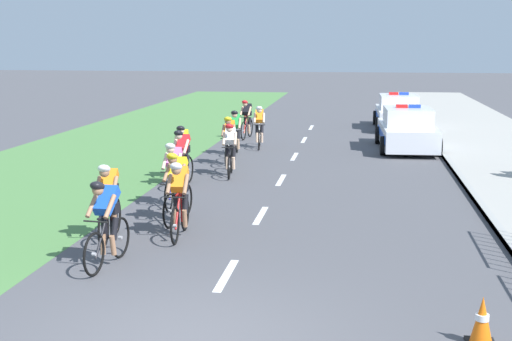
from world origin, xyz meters
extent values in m
cube|color=#9E9E99|center=(4.89, 14.00, 0.07)|extent=(0.16, 60.00, 0.13)
cube|color=#4C7F42|center=(-6.68, 14.00, 0.00)|extent=(7.00, 60.00, 0.01)
cube|color=white|center=(0.00, 2.61, 0.00)|extent=(0.14, 1.60, 0.01)
cube|color=white|center=(0.00, 6.61, 0.00)|extent=(0.14, 1.60, 0.01)
cube|color=white|center=(0.00, 10.61, 0.00)|extent=(0.14, 1.60, 0.01)
cube|color=white|center=(0.00, 14.61, 0.00)|extent=(0.14, 1.60, 0.01)
cube|color=white|center=(0.00, 18.61, 0.00)|extent=(0.14, 1.60, 0.01)
cube|color=white|center=(0.00, 22.61, 0.00)|extent=(0.14, 1.60, 0.01)
torus|color=black|center=(-2.11, 2.29, 0.36)|extent=(0.11, 0.72, 0.72)
cylinder|color=#99999E|center=(-2.11, 2.29, 0.36)|extent=(0.07, 0.07, 0.06)
torus|color=black|center=(-2.02, 3.28, 0.36)|extent=(0.11, 0.72, 0.72)
cylinder|color=#99999E|center=(-2.02, 3.28, 0.36)|extent=(0.07, 0.07, 0.06)
cylinder|color=black|center=(-2.07, 2.73, 0.90)|extent=(0.09, 0.55, 0.04)
cylinder|color=black|center=(-2.09, 2.56, 0.58)|extent=(0.09, 0.48, 0.63)
cylinder|color=black|center=(-2.05, 2.93, 0.60)|extent=(0.04, 0.04, 0.65)
cylinder|color=black|center=(-2.10, 2.39, 0.88)|extent=(0.42, 0.07, 0.03)
cube|color=black|center=(-2.05, 2.93, 0.94)|extent=(0.12, 0.23, 0.05)
cube|color=blue|center=(-2.06, 2.81, 1.14)|extent=(0.33, 0.57, 0.46)
cube|color=black|center=(-2.05, 2.92, 0.98)|extent=(0.30, 0.23, 0.18)
cylinder|color=black|center=(-1.97, 2.87, 0.64)|extent=(0.13, 0.23, 0.40)
cylinder|color=#9E7051|center=(-1.97, 2.79, 0.37)|extent=(0.10, 0.16, 0.36)
cylinder|color=black|center=(-2.15, 2.88, 0.64)|extent=(0.13, 0.18, 0.40)
cylinder|color=#9E7051|center=(-2.15, 2.80, 0.37)|extent=(0.10, 0.13, 0.36)
cylinder|color=#9E7051|center=(-1.92, 2.58, 1.09)|extent=(0.11, 0.41, 0.35)
cylinder|color=#9E7051|center=(-2.24, 2.61, 1.09)|extent=(0.11, 0.41, 0.35)
sphere|color=#9E7051|center=(-2.09, 2.51, 1.38)|extent=(0.19, 0.19, 0.19)
ellipsoid|color=black|center=(-2.09, 2.50, 1.45)|extent=(0.26, 0.33, 0.24)
torus|color=black|center=(-2.52, 3.79, 0.36)|extent=(0.13, 0.72, 0.72)
cylinder|color=#99999E|center=(-2.52, 3.79, 0.36)|extent=(0.07, 0.07, 0.06)
torus|color=black|center=(-2.63, 4.78, 0.36)|extent=(0.13, 0.72, 0.72)
cylinder|color=#99999E|center=(-2.63, 4.78, 0.36)|extent=(0.07, 0.07, 0.06)
cylinder|color=#B21919|center=(-2.57, 4.23, 0.90)|extent=(0.10, 0.55, 0.04)
cylinder|color=#B21919|center=(-2.55, 4.06, 0.58)|extent=(0.09, 0.48, 0.63)
cylinder|color=#B21919|center=(-2.59, 4.43, 0.60)|extent=(0.04, 0.04, 0.65)
cylinder|color=black|center=(-2.53, 3.89, 0.88)|extent=(0.42, 0.08, 0.03)
cube|color=black|center=(-2.59, 4.43, 0.94)|extent=(0.12, 0.23, 0.05)
cube|color=orange|center=(-2.58, 4.31, 1.14)|extent=(0.34, 0.57, 0.46)
cube|color=black|center=(-2.59, 4.42, 0.98)|extent=(0.30, 0.23, 0.18)
cylinder|color=black|center=(-2.49, 4.38, 0.64)|extent=(0.13, 0.23, 0.40)
cylinder|color=#9E7051|center=(-2.49, 4.30, 0.37)|extent=(0.11, 0.16, 0.36)
cylinder|color=black|center=(-2.67, 4.36, 0.64)|extent=(0.13, 0.18, 0.40)
cylinder|color=#9E7051|center=(-2.66, 4.28, 0.37)|extent=(0.10, 0.13, 0.36)
cylinder|color=#9E7051|center=(-2.39, 4.11, 1.09)|extent=(0.12, 0.41, 0.35)
cylinder|color=#9E7051|center=(-2.71, 4.08, 1.09)|extent=(0.12, 0.41, 0.35)
sphere|color=#9E7051|center=(-2.54, 4.01, 1.38)|extent=(0.19, 0.19, 0.19)
ellipsoid|color=white|center=(-2.54, 4.00, 1.45)|extent=(0.26, 0.34, 0.24)
torus|color=black|center=(-1.28, 4.20, 0.36)|extent=(0.09, 0.73, 0.72)
cylinder|color=#99999E|center=(-1.28, 4.20, 0.36)|extent=(0.06, 0.06, 0.06)
torus|color=black|center=(-1.34, 5.20, 0.36)|extent=(0.09, 0.73, 0.72)
cylinder|color=#99999E|center=(-1.34, 5.20, 0.36)|extent=(0.06, 0.06, 0.06)
cylinder|color=#B21919|center=(-1.30, 4.65, 0.90)|extent=(0.07, 0.55, 0.04)
cylinder|color=#B21919|center=(-1.29, 4.48, 0.58)|extent=(0.07, 0.48, 0.63)
cylinder|color=#B21919|center=(-1.32, 4.85, 0.60)|extent=(0.04, 0.04, 0.65)
cylinder|color=black|center=(-1.28, 4.30, 0.88)|extent=(0.42, 0.05, 0.03)
cube|color=black|center=(-1.32, 4.85, 0.94)|extent=(0.11, 0.23, 0.05)
cube|color=orange|center=(-1.31, 4.73, 1.14)|extent=(0.31, 0.55, 0.47)
cube|color=black|center=(-1.32, 4.84, 0.98)|extent=(0.29, 0.22, 0.18)
cylinder|color=black|center=(-1.22, 4.80, 0.64)|extent=(0.12, 0.23, 0.40)
cylinder|color=#9E7051|center=(-1.22, 4.72, 0.37)|extent=(0.10, 0.16, 0.36)
cylinder|color=black|center=(-1.40, 4.79, 0.64)|extent=(0.12, 0.17, 0.40)
cylinder|color=#9E7051|center=(-1.40, 4.71, 0.37)|extent=(0.10, 0.13, 0.36)
cylinder|color=#9E7051|center=(-1.14, 4.52, 1.09)|extent=(0.10, 0.40, 0.35)
cylinder|color=#9E7051|center=(-1.46, 4.50, 1.09)|extent=(0.10, 0.40, 0.35)
sphere|color=#9E7051|center=(-1.29, 4.43, 1.38)|extent=(0.19, 0.19, 0.19)
ellipsoid|color=white|center=(-1.29, 4.42, 1.45)|extent=(0.25, 0.33, 0.24)
torus|color=black|center=(-1.69, 5.31, 0.36)|extent=(0.11, 0.72, 0.72)
cylinder|color=#99999E|center=(-1.69, 5.31, 0.36)|extent=(0.07, 0.07, 0.06)
torus|color=black|center=(-1.59, 6.30, 0.36)|extent=(0.11, 0.72, 0.72)
cylinder|color=#99999E|center=(-1.59, 6.30, 0.36)|extent=(0.07, 0.07, 0.06)
cylinder|color=black|center=(-1.64, 5.76, 0.90)|extent=(0.09, 0.55, 0.04)
cylinder|color=black|center=(-1.66, 5.58, 0.58)|extent=(0.09, 0.48, 0.63)
cylinder|color=black|center=(-1.62, 5.96, 0.60)|extent=(0.04, 0.04, 0.65)
cylinder|color=black|center=(-1.68, 5.41, 0.88)|extent=(0.42, 0.07, 0.03)
cube|color=black|center=(-1.62, 5.96, 0.94)|extent=(0.12, 0.23, 0.05)
cube|color=yellow|center=(-1.64, 5.83, 1.14)|extent=(0.33, 0.57, 0.46)
cube|color=black|center=(-1.62, 5.95, 0.98)|extent=(0.30, 0.23, 0.18)
cylinder|color=black|center=(-1.54, 5.89, 0.64)|extent=(0.13, 0.23, 0.40)
cylinder|color=#9E7051|center=(-1.55, 5.81, 0.37)|extent=(0.10, 0.16, 0.36)
cylinder|color=black|center=(-1.72, 5.91, 0.64)|extent=(0.13, 0.18, 0.40)
cylinder|color=#9E7051|center=(-1.73, 5.83, 0.37)|extent=(0.10, 0.13, 0.36)
cylinder|color=#9E7051|center=(-1.50, 5.60, 1.09)|extent=(0.11, 0.41, 0.35)
cylinder|color=#9E7051|center=(-1.82, 5.63, 1.09)|extent=(0.11, 0.41, 0.35)
sphere|color=#9E7051|center=(-1.66, 5.53, 1.38)|extent=(0.19, 0.19, 0.19)
ellipsoid|color=yellow|center=(-1.67, 5.52, 1.45)|extent=(0.26, 0.34, 0.24)
torus|color=black|center=(-2.07, 6.64, 0.36)|extent=(0.05, 0.72, 0.72)
cylinder|color=#99999E|center=(-2.07, 6.64, 0.36)|extent=(0.06, 0.06, 0.06)
torus|color=black|center=(-2.08, 7.64, 0.36)|extent=(0.05, 0.72, 0.72)
cylinder|color=#99999E|center=(-2.08, 7.64, 0.36)|extent=(0.06, 0.06, 0.06)
cylinder|color=#1E1E99|center=(-2.08, 7.09, 0.90)|extent=(0.04, 0.55, 0.04)
cylinder|color=#1E1E99|center=(-2.07, 6.92, 0.58)|extent=(0.05, 0.48, 0.63)
cylinder|color=#1E1E99|center=(-2.08, 7.29, 0.60)|extent=(0.04, 0.04, 0.65)
cylinder|color=black|center=(-2.07, 6.74, 0.88)|extent=(0.42, 0.03, 0.03)
cube|color=black|center=(-2.08, 7.29, 0.94)|extent=(0.10, 0.22, 0.05)
cube|color=pink|center=(-2.08, 7.17, 1.14)|extent=(0.29, 0.55, 0.45)
cube|color=black|center=(-2.08, 7.28, 0.98)|extent=(0.28, 0.20, 0.18)
cylinder|color=black|center=(-1.99, 7.24, 0.64)|extent=(0.11, 0.22, 0.40)
cylinder|color=beige|center=(-1.99, 7.16, 0.37)|extent=(0.09, 0.15, 0.36)
cylinder|color=black|center=(-2.17, 7.23, 0.64)|extent=(0.11, 0.17, 0.40)
cylinder|color=beige|center=(-2.17, 7.15, 0.37)|extent=(0.09, 0.12, 0.36)
cylinder|color=beige|center=(-1.91, 6.96, 1.09)|extent=(0.08, 0.40, 0.35)
cylinder|color=beige|center=(-2.23, 6.95, 1.09)|extent=(0.08, 0.40, 0.35)
sphere|color=beige|center=(-2.07, 6.87, 1.38)|extent=(0.19, 0.19, 0.19)
ellipsoid|color=white|center=(-2.07, 6.86, 1.45)|extent=(0.23, 0.32, 0.24)
torus|color=black|center=(-2.48, 8.86, 0.36)|extent=(0.10, 0.73, 0.72)
cylinder|color=#99999E|center=(-2.48, 8.86, 0.36)|extent=(0.06, 0.06, 0.06)
torus|color=black|center=(-2.41, 9.85, 0.36)|extent=(0.10, 0.73, 0.72)
cylinder|color=#99999E|center=(-2.41, 9.85, 0.36)|extent=(0.06, 0.06, 0.06)
cylinder|color=#B21919|center=(-2.45, 9.31, 0.90)|extent=(0.08, 0.55, 0.04)
cylinder|color=#B21919|center=(-2.46, 9.13, 0.58)|extent=(0.07, 0.48, 0.63)
cylinder|color=#B21919|center=(-2.43, 9.51, 0.60)|extent=(0.04, 0.04, 0.65)
cylinder|color=black|center=(-2.47, 8.96, 0.88)|extent=(0.42, 0.06, 0.03)
cube|color=black|center=(-2.43, 9.51, 0.94)|extent=(0.12, 0.23, 0.05)
cube|color=red|center=(-2.44, 9.38, 1.14)|extent=(0.32, 0.56, 0.46)
cube|color=black|center=(-2.43, 9.50, 0.98)|extent=(0.29, 0.22, 0.18)
cylinder|color=black|center=(-2.35, 9.44, 0.64)|extent=(0.13, 0.23, 0.40)
cylinder|color=beige|center=(-2.35, 9.36, 0.37)|extent=(0.10, 0.16, 0.36)
cylinder|color=black|center=(-2.53, 9.45, 0.64)|extent=(0.12, 0.18, 0.40)
cylinder|color=beige|center=(-2.53, 9.37, 0.37)|extent=(0.10, 0.13, 0.36)
cylinder|color=beige|center=(-2.30, 9.15, 1.09)|extent=(0.10, 0.41, 0.35)
cylinder|color=beige|center=(-2.62, 9.18, 1.09)|extent=(0.10, 0.41, 0.35)
sphere|color=beige|center=(-2.46, 9.08, 1.38)|extent=(0.19, 0.19, 0.19)
ellipsoid|color=black|center=(-2.46, 9.07, 1.45)|extent=(0.25, 0.33, 0.24)
torus|color=black|center=(-1.43, 10.48, 0.36)|extent=(0.12, 0.72, 0.72)
cylinder|color=#99999E|center=(-1.43, 10.48, 0.36)|extent=(0.07, 0.07, 0.06)
torus|color=black|center=(-1.54, 11.47, 0.36)|extent=(0.12, 0.72, 0.72)
cylinder|color=#99999E|center=(-1.54, 11.47, 0.36)|extent=(0.07, 0.07, 0.06)
cylinder|color=black|center=(-1.48, 10.92, 0.90)|extent=(0.10, 0.55, 0.04)
cylinder|color=black|center=(-1.46, 10.75, 0.58)|extent=(0.09, 0.48, 0.63)
cylinder|color=black|center=(-1.50, 11.12, 0.60)|extent=(0.04, 0.04, 0.65)
cylinder|color=black|center=(-1.44, 10.58, 0.88)|extent=(0.42, 0.07, 0.03)
cube|color=black|center=(-1.50, 11.12, 0.94)|extent=(0.12, 0.23, 0.05)
cube|color=white|center=(-1.49, 11.00, 1.14)|extent=(0.34, 0.58, 0.44)
cube|color=black|center=(-1.50, 11.11, 0.98)|extent=(0.30, 0.23, 0.18)
cylinder|color=black|center=(-1.40, 11.07, 0.64)|extent=(0.13, 0.23, 0.40)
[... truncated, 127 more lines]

